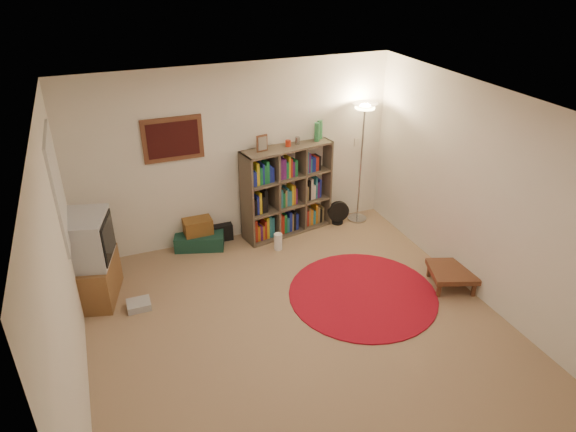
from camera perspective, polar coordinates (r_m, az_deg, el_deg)
name	(u,v)px	position (r m, az deg, el deg)	size (l,w,h in m)	color
room	(294,228)	(5.21, 0.64, -1.37)	(4.54, 4.54, 2.54)	#927355
bookshelf	(286,192)	(7.43, -0.28, 2.72)	(1.39, 0.62, 1.61)	brown
floor_lamp	(364,125)	(7.52, 8.41, 9.98)	(0.37, 0.37, 1.84)	#A4A5A9
floor_fan	(338,213)	(7.87, 5.59, 0.37)	(0.33, 0.20, 0.37)	black
tv_stand	(89,260)	(6.47, -21.27, -4.60)	(0.70, 0.87, 1.11)	brown
dvd_box	(139,305)	(6.40, -16.24, -9.46)	(0.27, 0.23, 0.09)	#B3B3B8
suitcase	(200,239)	(7.41, -9.77, -2.52)	(0.78, 0.62, 0.22)	#14392D
wicker_basket	(198,226)	(7.29, -10.01, -1.09)	(0.39, 0.29, 0.22)	brown
duffel_bag	(219,230)	(7.56, -7.67, -1.54)	(0.37, 0.31, 0.25)	black
paper_towel	(278,242)	(7.21, -1.10, -2.86)	(0.14, 0.14, 0.24)	white
red_rug	(363,294)	(6.45, 8.29, -8.55)	(1.82, 1.82, 0.02)	maroon
side_table	(452,272)	(6.74, 17.78, -5.95)	(0.69, 0.69, 0.25)	#512C1C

